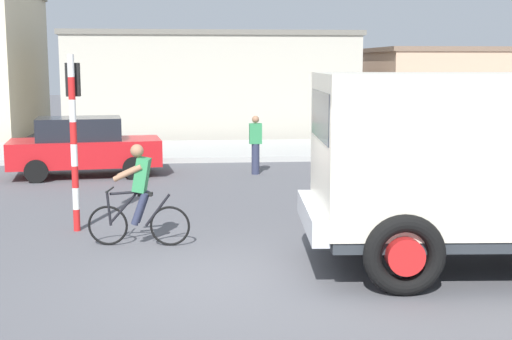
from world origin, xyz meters
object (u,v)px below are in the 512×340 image
Objects in this scene: truck_foreground at (493,157)px; traffic_light_pole at (73,118)px; cyclist at (139,195)px; car_red_near at (84,146)px; pedestrian_near_kerb at (256,144)px.

truck_foreground is 7.21m from traffic_light_pole.
cyclist is 7.85m from car_red_near.
pedestrian_near_kerb is (4.66, -0.12, 0.03)m from car_red_near.
cyclist is (-5.31, 1.79, -0.80)m from truck_foreground.
car_red_near is at bearing 127.84° from truck_foreground.
traffic_light_pole is 0.76× the size of car_red_near.
pedestrian_near_kerb is at bearing -1.47° from car_red_near.
cyclist is 1.06× the size of pedestrian_near_kerb.
traffic_light_pole is at bearing 134.25° from cyclist.
cyclist is at bearing 161.34° from truck_foreground.
truck_foreground reaches higher than pedestrian_near_kerb.
truck_foreground is 11.91m from car_red_near.
car_red_near is (-1.98, 7.59, -0.05)m from cyclist.
cyclist is at bearing -75.38° from car_red_near.
truck_foreground reaches higher than car_red_near.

